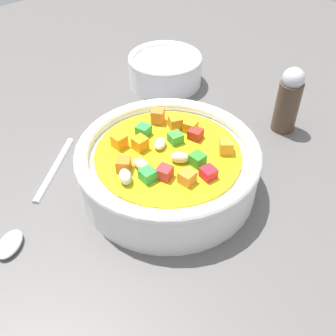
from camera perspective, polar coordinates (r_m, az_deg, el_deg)
name	(u,v)px	position (r cm, az deg, el deg)	size (l,w,h in cm)	color
ground_plane	(168,191)	(49.88, 0.00, -3.32)	(140.00, 140.00, 2.00)	#565451
soup_bowl_main	(168,165)	(46.92, -0.01, 0.36)	(21.23, 21.23, 6.95)	white
spoon	(35,201)	(49.25, -18.36, -4.40)	(16.58, 14.26, 1.02)	silver
side_bowl_small	(165,69)	(67.50, -0.40, 13.82)	(11.91, 11.91, 4.95)	white
pepper_shaker	(288,100)	(57.85, 16.68, 9.21)	(3.27, 3.27, 9.50)	#4C3828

